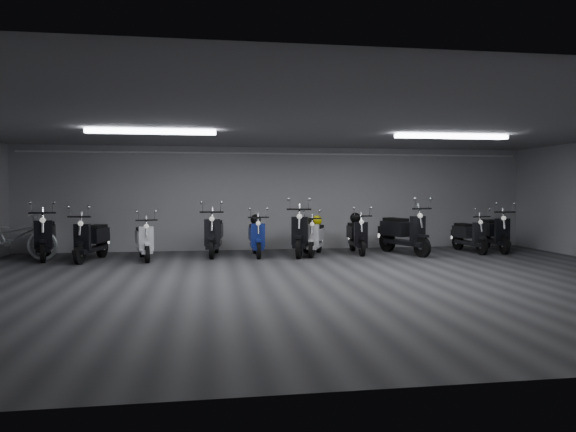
{
  "coord_description": "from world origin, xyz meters",
  "views": [
    {
      "loc": [
        -1.9,
        -9.04,
        1.66
      ],
      "look_at": [
        -0.18,
        2.5,
        1.05
      ],
      "focal_mm": 32.2,
      "sensor_mm": 36.0,
      "label": 1
    }
  ],
  "objects": [
    {
      "name": "scooter_4",
      "position": [
        -0.8,
        3.63,
        0.62
      ],
      "size": [
        0.55,
        1.65,
        1.23
      ],
      "primitive_type": null,
      "rotation": [
        0.0,
        0.0,
        -0.0
      ],
      "color": "navy",
      "rests_on": "floor"
    },
    {
      "name": "scooter_6",
      "position": [
        0.68,
        3.61,
        0.59
      ],
      "size": [
        1.08,
        1.67,
        1.18
      ],
      "primitive_type": null,
      "rotation": [
        0.0,
        0.0,
        -0.38
      ],
      "color": "silver",
      "rests_on": "floor"
    },
    {
      "name": "scooter_9",
      "position": [
        4.79,
        3.56,
        0.6
      ],
      "size": [
        0.69,
        1.65,
        1.2
      ],
      "primitive_type": null,
      "rotation": [
        0.0,
        0.0,
        0.1
      ],
      "color": "black",
      "rests_on": "floor"
    },
    {
      "name": "floor",
      "position": [
        0.0,
        0.0,
        -0.01
      ],
      "size": [
        14.0,
        10.0,
        0.01
      ],
      "primitive_type": "cube",
      "color": "#353638",
      "rests_on": "ground"
    },
    {
      "name": "scooter_3",
      "position": [
        -1.84,
        3.82,
        0.69
      ],
      "size": [
        0.8,
        1.91,
        1.39
      ],
      "primitive_type": null,
      "rotation": [
        0.0,
        0.0,
        -0.1
      ],
      "color": "black",
      "rests_on": "floor"
    },
    {
      "name": "scooter_10",
      "position": [
        5.53,
        3.63,
        0.67
      ],
      "size": [
        0.82,
        1.86,
        1.34
      ],
      "primitive_type": null,
      "rotation": [
        0.0,
        0.0,
        -0.13
      ],
      "color": "black",
      "rests_on": "floor"
    },
    {
      "name": "conduit",
      "position": [
        0.0,
        4.92,
        2.62
      ],
      "size": [
        13.6,
        0.05,
        0.05
      ],
      "primitive_type": "cylinder",
      "rotation": [
        0.0,
        1.57,
        0.0
      ],
      "color": "white",
      "rests_on": "back_wall"
    },
    {
      "name": "scooter_5",
      "position": [
        0.36,
        3.61,
        0.73
      ],
      "size": [
        1.24,
        2.07,
        1.47
      ],
      "primitive_type": null,
      "rotation": [
        0.0,
        0.0,
        -0.32
      ],
      "color": "black",
      "rests_on": "floor"
    },
    {
      "name": "ceiling",
      "position": [
        0.0,
        0.0,
        2.8
      ],
      "size": [
        14.0,
        10.0,
        0.01
      ],
      "primitive_type": "cube",
      "color": "gray",
      "rests_on": "ground"
    },
    {
      "name": "scooter_0",
      "position": [
        -5.77,
        3.76,
        0.7
      ],
      "size": [
        0.99,
        1.97,
        1.4
      ],
      "primitive_type": null,
      "rotation": [
        0.0,
        0.0,
        0.2
      ],
      "color": "black",
      "rests_on": "floor"
    },
    {
      "name": "helmet_1",
      "position": [
        1.82,
        3.99,
        0.91
      ],
      "size": [
        0.28,
        0.28,
        0.28
      ],
      "primitive_type": "sphere",
      "color": "black",
      "rests_on": "scooter_7"
    },
    {
      "name": "scooter_1",
      "position": [
        -4.65,
        3.37,
        0.65
      ],
      "size": [
        0.95,
        1.84,
        1.31
      ],
      "primitive_type": null,
      "rotation": [
        0.0,
        0.0,
        -0.22
      ],
      "color": "black",
      "rests_on": "floor"
    },
    {
      "name": "helmet_2",
      "position": [
        0.76,
        3.81,
        0.86
      ],
      "size": [
        0.26,
        0.26,
        0.26
      ],
      "primitive_type": "sphere",
      "color": "#C6BC0B",
      "rests_on": "scooter_6"
    },
    {
      "name": "scooter_2",
      "position": [
        -3.46,
        3.34,
        0.6
      ],
      "size": [
        0.89,
        1.69,
        1.19
      ],
      "primitive_type": null,
      "rotation": [
        0.0,
        0.0,
        0.23
      ],
      "color": "silver",
      "rests_on": "floor"
    },
    {
      "name": "helmet_0",
      "position": [
        -0.8,
        3.86,
        0.9
      ],
      "size": [
        0.27,
        0.27,
        0.27
      ],
      "primitive_type": "sphere",
      "color": "black",
      "rests_on": "scooter_4"
    },
    {
      "name": "back_wall",
      "position": [
        0.0,
        5.0,
        1.4
      ],
      "size": [
        14.0,
        0.01,
        2.8
      ],
      "primitive_type": "cube",
      "color": "#9D9D9F",
      "rests_on": "ground"
    },
    {
      "name": "front_wall",
      "position": [
        0.0,
        -5.0,
        1.4
      ],
      "size": [
        14.0,
        0.01,
        2.8
      ],
      "primitive_type": "cube",
      "color": "#9D9D9F",
      "rests_on": "ground"
    },
    {
      "name": "scooter_8",
      "position": [
        2.93,
        3.42,
        0.74
      ],
      "size": [
        1.29,
        2.08,
        1.47
      ],
      "primitive_type": null,
      "rotation": [
        0.0,
        0.0,
        0.35
      ],
      "color": "black",
      "rests_on": "floor"
    },
    {
      "name": "fluor_strip_right",
      "position": [
        3.0,
        1.0,
        2.74
      ],
      "size": [
        2.4,
        0.18,
        0.08
      ],
      "primitive_type": "cube",
      "color": "white",
      "rests_on": "ceiling"
    },
    {
      "name": "fluor_strip_left",
      "position": [
        -3.0,
        1.0,
        2.74
      ],
      "size": [
        2.4,
        0.18,
        0.08
      ],
      "primitive_type": "cube",
      "color": "white",
      "rests_on": "ceiling"
    },
    {
      "name": "bicycle",
      "position": [
        -6.47,
        3.7,
        0.67
      ],
      "size": [
        2.14,
        0.97,
        1.34
      ],
      "primitive_type": "imported",
      "rotation": [
        0.0,
        0.0,
        1.45
      ],
      "color": "white",
      "rests_on": "floor"
    },
    {
      "name": "scooter_7",
      "position": [
        1.81,
        3.76,
        0.62
      ],
      "size": [
        0.66,
        1.69,
        1.24
      ],
      "primitive_type": null,
      "rotation": [
        0.0,
        0.0,
        -0.06
      ],
      "color": "black",
      "rests_on": "floor"
    }
  ]
}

